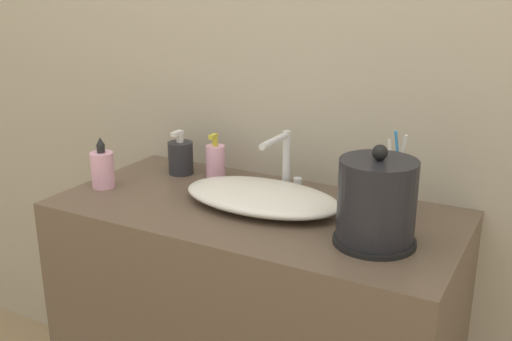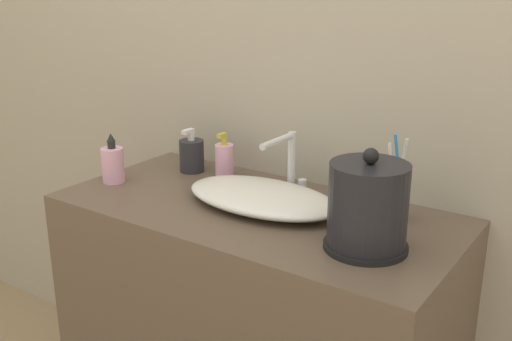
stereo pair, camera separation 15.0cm
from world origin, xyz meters
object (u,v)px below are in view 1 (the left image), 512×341
(toothbrush_cup, at_px, (393,198))
(faucet, at_px, (285,158))
(electric_kettle, at_px, (376,205))
(lotion_bottle, at_px, (181,157))
(mouthwash_bottle, at_px, (215,161))
(shampoo_bottle, at_px, (102,168))

(toothbrush_cup, bearing_deg, faucet, 177.70)
(electric_kettle, xyz_separation_m, lotion_bottle, (-0.66, 0.20, -0.04))
(toothbrush_cup, height_order, mouthwash_bottle, toothbrush_cup)
(toothbrush_cup, xyz_separation_m, mouthwash_bottle, (-0.53, 0.03, 0.01))
(faucet, height_order, toothbrush_cup, toothbrush_cup)
(lotion_bottle, height_order, shampoo_bottle, shampoo_bottle)
(electric_kettle, distance_m, toothbrush_cup, 0.19)
(mouthwash_bottle, bearing_deg, faucet, -3.47)
(mouthwash_bottle, bearing_deg, lotion_bottle, -174.28)
(faucet, relative_size, toothbrush_cup, 0.77)
(lotion_bottle, bearing_deg, faucet, -0.39)
(toothbrush_cup, bearing_deg, shampoo_bottle, -166.14)
(faucet, height_order, mouthwash_bottle, faucet)
(faucet, bearing_deg, lotion_bottle, 179.61)
(lotion_bottle, bearing_deg, toothbrush_cup, -1.29)
(toothbrush_cup, relative_size, shampoo_bottle, 1.52)
(shampoo_bottle, bearing_deg, lotion_bottle, 59.65)
(toothbrush_cup, relative_size, mouthwash_bottle, 1.63)
(faucet, xyz_separation_m, electric_kettle, (0.32, -0.20, -0.01))
(faucet, xyz_separation_m, mouthwash_bottle, (-0.23, 0.01, -0.05))
(toothbrush_cup, bearing_deg, electric_kettle, -85.80)
(faucet, distance_m, mouthwash_bottle, 0.23)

